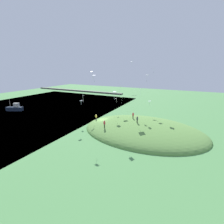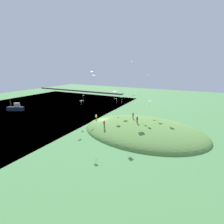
{
  "view_description": "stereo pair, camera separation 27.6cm",
  "coord_description": "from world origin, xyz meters",
  "views": [
    {
      "loc": [
        20.25,
        -34.35,
        14.55
      ],
      "look_at": [
        2.81,
        0.43,
        3.69
      ],
      "focal_mm": 25.57,
      "sensor_mm": 36.0,
      "label": 1
    },
    {
      "loc": [
        20.49,
        -34.23,
        14.55
      ],
      "look_at": [
        2.81,
        0.43,
        3.69
      ],
      "focal_mm": 25.57,
      "sensor_mm": 36.0,
      "label": 2
    }
  ],
  "objects": [
    {
      "name": "person_on_hilltop",
      "position": [
        9.79,
        -0.47,
        3.16
      ],
      "size": [
        0.54,
        0.54,
        1.57
      ],
      "rotation": [
        0.0,
        0.0,
        4.1
      ],
      "color": "black",
      "rests_on": "grass_hill"
    },
    {
      "name": "kite_13",
      "position": [
        6.22,
        -2.21,
        10.82
      ],
      "size": [
        1.17,
        1.11,
        1.32
      ],
      "color": "white"
    },
    {
      "name": "kite_1",
      "position": [
        2.56,
        2.35,
        8.51
      ],
      "size": [
        1.26,
        1.21,
        2.17
      ],
      "color": "white"
    },
    {
      "name": "person_with_child",
      "position": [
        -1.71,
        -0.04,
        2.01
      ],
      "size": [
        0.52,
        0.52,
        1.57
      ],
      "rotation": [
        0.0,
        0.0,
        4.82
      ],
      "color": "black",
      "rests_on": "grass_hill"
    },
    {
      "name": "kite_2",
      "position": [
        -6.01,
        0.47,
        7.09
      ],
      "size": [
        0.75,
        0.69,
        1.98
      ],
      "color": "white"
    },
    {
      "name": "kite_12",
      "position": [
        3.59,
        11.6,
        16.23
      ],
      "size": [
        0.76,
        0.77,
        1.41
      ],
      "color": "white"
    },
    {
      "name": "kite_8",
      "position": [
        1.22,
        6.14,
        5.94
      ],
      "size": [
        0.58,
        0.7,
        1.32
      ],
      "color": "white"
    },
    {
      "name": "bridge_deck_far",
      "position": [
        -31.04,
        28.62,
        3.5
      ],
      "size": [
        49.26,
        1.8,
        0.7
      ],
      "primitive_type": "cube",
      "color": "#525A4D"
    },
    {
      "name": "person_watching_kites",
      "position": [
        7.78,
        2.36,
        3.12
      ],
      "size": [
        0.48,
        0.48,
        1.62
      ],
      "rotation": [
        0.0,
        0.0,
        0.26
      ],
      "color": "black",
      "rests_on": "grass_hill"
    },
    {
      "name": "kite_3",
      "position": [
        8.47,
        0.7,
        8.27
      ],
      "size": [
        1.44,
        1.37,
        1.72
      ],
      "color": "white"
    },
    {
      "name": "kite_10",
      "position": [
        10.01,
        11.51,
        14.36
      ],
      "size": [
        0.96,
        1.24,
        1.64
      ],
      "color": "silver"
    },
    {
      "name": "grass_hill",
      "position": [
        10.92,
        0.41,
        0.0
      ],
      "size": [
        28.74,
        20.63,
        4.39
      ],
      "primitive_type": "ellipsoid",
      "color": "#5B8A41",
      "rests_on": "ground_plane"
    },
    {
      "name": "kite_4",
      "position": [
        10.59,
        7.22,
        5.92
      ],
      "size": [
        0.95,
        0.98,
        1.59
      ],
      "color": "white"
    },
    {
      "name": "boat_on_lake",
      "position": [
        -33.99,
        -1.5,
        0.94
      ],
      "size": [
        5.7,
        3.53,
        3.95
      ],
      "rotation": [
        0.0,
        0.0,
        0.41
      ],
      "color": "#141F2F",
      "rests_on": "lake_water"
    },
    {
      "name": "kite_5",
      "position": [
        8.82,
        4.41,
        9.32
      ],
      "size": [
        1.0,
        1.0,
        1.76
      ],
      "color": "white"
    },
    {
      "name": "person_walking_path",
      "position": [
        3.66,
        -5.08,
        2.61
      ],
      "size": [
        0.42,
        0.42,
        1.78
      ],
      "rotation": [
        0.0,
        0.0,
        4.71
      ],
      "color": "black",
      "rests_on": "grass_hill"
    },
    {
      "name": "lake_water",
      "position": [
        -31.04,
        0.0,
        -0.2
      ],
      "size": [
        54.74,
        80.0,
        0.4
      ],
      "primitive_type": "cube",
      "color": "#3B547A",
      "rests_on": "ground_plane"
    },
    {
      "name": "ground_plane",
      "position": [
        0.0,
        0.0,
        0.0
      ],
      "size": [
        160.0,
        160.0,
        0.0
      ],
      "primitive_type": "plane",
      "color": "#4F8A4B"
    },
    {
      "name": "kite_0",
      "position": [
        8.47,
        11.22,
        12.45
      ],
      "size": [
        1.02,
        1.2,
        2.24
      ],
      "color": "silver"
    },
    {
      "name": "kite_9",
      "position": [
        0.78,
        -4.32,
        12.79
      ],
      "size": [
        0.8,
        0.62,
        1.79
      ],
      "color": "white"
    },
    {
      "name": "kite_7",
      "position": [
        3.92,
        4.23,
        6.94
      ],
      "size": [
        1.24,
        1.3,
        1.77
      ],
      "color": "white"
    },
    {
      "name": "kite_6",
      "position": [
        -6.34,
        5.53,
        13.17
      ],
      "size": [
        0.78,
        0.8,
        2.19
      ],
      "color": "#F1E0D0"
    },
    {
      "name": "kite_11",
      "position": [
        -3.36,
        -3.93,
        6.8
      ],
      "size": [
        0.65,
        0.81,
        1.15
      ],
      "color": "white"
    }
  ]
}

